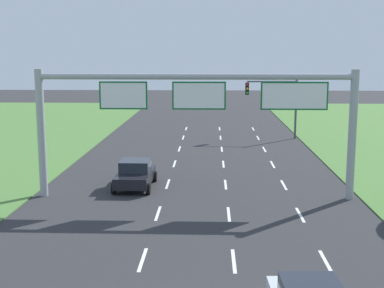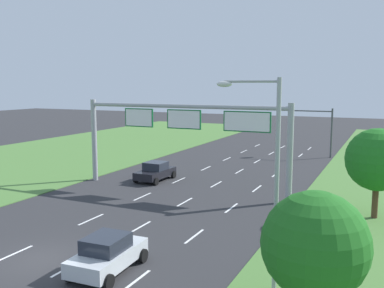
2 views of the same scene
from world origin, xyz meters
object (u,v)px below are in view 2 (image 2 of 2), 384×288
at_px(car_near_red, 155,171).
at_px(roadside_tree_mid, 378,160).
at_px(car_lead_silver, 107,254).
at_px(sign_gantry, 185,128).
at_px(street_lamp, 267,166).
at_px(traffic_light_mast, 314,123).
at_px(roadside_tree_near, 315,245).

relative_size(car_near_red, roadside_tree_mid, 0.75).
bearing_deg(car_lead_silver, car_near_red, 110.55).
height_order(sign_gantry, street_lamp, street_lamp).
distance_m(traffic_light_mast, roadside_tree_mid, 23.44).
distance_m(car_near_red, sign_gantry, 6.07).
distance_m(car_near_red, street_lamp, 21.36).
bearing_deg(street_lamp, roadside_tree_near, -48.82).
bearing_deg(street_lamp, car_near_red, 131.96).
distance_m(sign_gantry, street_lamp, 16.84).
distance_m(sign_gantry, traffic_light_mast, 21.76).
relative_size(sign_gantry, street_lamp, 2.03).
bearing_deg(roadside_tree_mid, roadside_tree_near, -95.35).
bearing_deg(traffic_light_mast, street_lamp, -83.85).
height_order(car_lead_silver, roadside_tree_mid, roadside_tree_mid).
bearing_deg(sign_gantry, traffic_light_mast, 72.83).
xyz_separation_m(car_near_red, roadside_tree_mid, (17.64, -3.59, 2.91)).
relative_size(street_lamp, roadside_tree_mid, 1.51).
height_order(traffic_light_mast, street_lamp, street_lamp).
xyz_separation_m(car_near_red, traffic_light_mast, (10.30, 18.67, 3.08)).
distance_m(car_lead_silver, street_lamp, 8.09).
distance_m(traffic_light_mast, roadside_tree_near, 37.33).
relative_size(car_near_red, street_lamp, 0.50).
relative_size(car_lead_silver, street_lamp, 0.48).
bearing_deg(roadside_tree_near, roadside_tree_mid, 84.65).
bearing_deg(roadside_tree_mid, car_near_red, 168.50).
bearing_deg(traffic_light_mast, car_lead_silver, -94.95).
relative_size(car_near_red, sign_gantry, 0.24).
bearing_deg(traffic_light_mast, roadside_tree_mid, -71.75).
xyz_separation_m(car_near_red, roadside_tree_near, (16.28, -18.18, 2.40)).
bearing_deg(roadside_tree_near, street_lamp, 131.18).
bearing_deg(car_near_red, roadside_tree_mid, -10.53).
xyz_separation_m(car_lead_silver, sign_gantry, (-3.34, 14.73, 4.13)).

